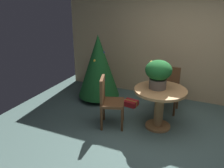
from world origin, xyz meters
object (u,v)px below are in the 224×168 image
object	(u,v)px
wooden_chair_far	(169,86)
holiday_tree	(98,66)
round_dining_table	(160,100)
flower_vase	(158,72)
gift_box_red	(131,103)
wooden_chair_left	(108,99)

from	to	relation	value
wooden_chair_far	holiday_tree	size ratio (longest dim) A/B	0.61
round_dining_table	holiday_tree	distance (m)	1.72
flower_vase	gift_box_red	world-z (taller)	flower_vase
flower_vase	gift_box_red	distance (m)	1.36
round_dining_table	wooden_chair_left	bearing A→B (deg)	-160.00
holiday_tree	gift_box_red	bearing A→B (deg)	-2.33
flower_vase	gift_box_red	size ratio (longest dim) A/B	1.58
flower_vase	wooden_chair_far	world-z (taller)	flower_vase
round_dining_table	gift_box_red	size ratio (longest dim) A/B	2.86
wooden_chair_far	holiday_tree	distance (m)	1.60
flower_vase	holiday_tree	size ratio (longest dim) A/B	0.34
holiday_tree	flower_vase	bearing A→B (deg)	-23.28
wooden_chair_left	gift_box_red	xyz separation A→B (m)	(0.09, 0.95, -0.47)
wooden_chair_far	holiday_tree	xyz separation A→B (m)	(-1.57, -0.13, 0.29)
wooden_chair_left	holiday_tree	size ratio (longest dim) A/B	0.63
wooden_chair_far	holiday_tree	bearing A→B (deg)	-175.22
flower_vase	wooden_chair_left	size ratio (longest dim) A/B	0.54
gift_box_red	round_dining_table	bearing A→B (deg)	-39.63
wooden_chair_left	holiday_tree	world-z (taller)	holiday_tree
round_dining_table	wooden_chair_left	size ratio (longest dim) A/B	0.98
gift_box_red	flower_vase	bearing A→B (deg)	-41.06
flower_vase	gift_box_red	xyz separation A→B (m)	(-0.70, 0.61, -0.99)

